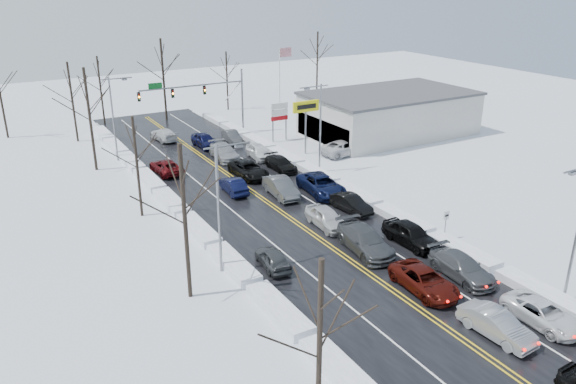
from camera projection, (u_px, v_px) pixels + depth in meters
ground at (298, 224)px, 45.52m from camera, size 160.00×160.00×0.00m
road_surface at (286, 215)px, 47.13m from camera, size 14.00×84.00×0.01m
snow_bank_left at (201, 235)px, 43.61m from camera, size 1.50×72.00×0.60m
snow_bank_right at (359, 198)px, 50.66m from camera, size 1.50×72.00×0.60m
traffic_signal_mast at (204, 93)px, 67.74m from camera, size 13.28×0.39×8.00m
tires_plus_sign at (306, 110)px, 61.50m from camera, size 3.20×0.34×6.00m
used_vehicles_sign at (279, 114)px, 66.96m from camera, size 2.20×0.22×4.65m
speed_limit_sign at (446, 220)px, 42.27m from camera, size 0.55×0.09×2.35m
flagpole at (281, 78)px, 74.64m from camera, size 1.87×1.20×10.00m
dealership_building at (389, 113)px, 70.22m from camera, size 20.40×12.40×5.30m
streetlight_ne at (319, 121)px, 55.52m from camera, size 3.20×0.25×9.00m
streetlight_sw at (221, 198)px, 36.51m from camera, size 3.20×0.25×9.00m
streetlight_nw at (114, 112)px, 59.12m from camera, size 3.20×0.25×9.00m
tree_left_a at (320, 320)px, 21.97m from camera, size 3.60×3.60×9.00m
tree_left_b at (183, 193)px, 32.80m from camera, size 4.00×4.00×10.00m
tree_left_c at (135, 148)px, 44.95m from camera, size 3.40×3.40×8.50m
tree_left_d at (88, 100)px, 55.42m from camera, size 4.20×4.20×10.50m
tree_left_e at (70, 87)px, 65.56m from camera, size 3.80×3.80×9.50m
tree_far_b at (99, 77)px, 73.57m from camera, size 3.60×3.60×9.00m
tree_far_c at (162, 64)px, 75.16m from camera, size 4.40×4.40×11.00m
tree_far_d at (227, 69)px, 81.65m from camera, size 3.40×3.40×8.50m
tree_far_e at (317, 52)px, 88.97m from camera, size 4.20×4.20×10.50m
queued_car_1 at (495, 336)px, 31.46m from camera, size 1.87×4.60×1.48m
queued_car_2 at (424, 290)px, 35.97m from camera, size 2.67×5.29×1.43m
queued_car_3 at (365, 251)px, 41.08m from camera, size 3.14×6.16×1.71m
queued_car_4 at (326, 227)px, 45.04m from camera, size 2.11×4.72×1.58m
queued_car_5 at (281, 196)px, 51.24m from camera, size 2.17×5.16×1.66m
queued_car_6 at (249, 177)px, 56.15m from camera, size 2.53×5.48×1.52m
queued_car_7 at (224, 159)px, 61.55m from camera, size 2.68×5.64×1.59m
queued_car_8 at (205, 147)px, 65.69m from camera, size 2.09×4.82×1.62m
queued_car_10 at (541, 323)px, 32.59m from camera, size 2.25×4.81×1.33m
queued_car_11 at (460, 277)px, 37.57m from camera, size 2.46×5.33×1.51m
queued_car_12 at (410, 244)px, 42.12m from camera, size 2.10×4.99×1.69m
queued_car_13 at (351, 211)px, 47.94m from camera, size 1.84×4.41×1.42m
queued_car_14 at (321, 193)px, 51.84m from camera, size 3.42×6.36×1.70m
queued_car_15 at (281, 170)px, 58.05m from camera, size 1.89×4.61×1.33m
queued_car_16 at (259, 158)px, 61.66m from camera, size 2.24×4.71×1.55m
queued_car_17 at (232, 142)px, 67.68m from camera, size 1.79×4.23×1.36m
oncoming_car_0 at (234, 193)px, 52.03m from camera, size 1.77×4.38×1.42m
oncoming_car_1 at (167, 173)px, 57.14m from camera, size 2.52×5.04×1.37m
oncoming_car_2 at (164, 140)px, 68.44m from camera, size 2.47×5.09×1.43m
oncoming_car_3 at (273, 267)px, 38.85m from camera, size 2.04×4.09×1.34m
parked_car_0 at (345, 155)px, 62.95m from camera, size 6.00×2.98×1.63m
parked_car_1 at (354, 147)px, 65.83m from camera, size 2.30×5.44×1.56m
parked_car_2 at (318, 138)px, 69.31m from camera, size 1.87×4.52×1.53m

